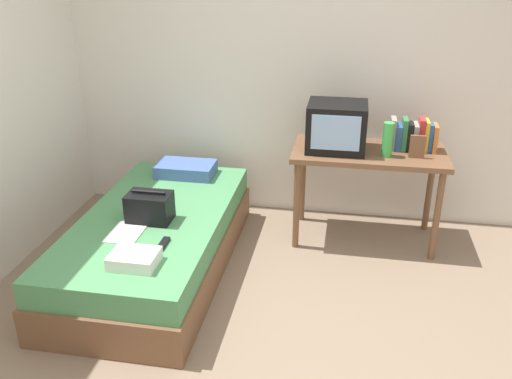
% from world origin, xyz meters
% --- Properties ---
extents(ground_plane, '(8.00, 8.00, 0.00)m').
position_xyz_m(ground_plane, '(0.00, 0.00, 0.00)').
color(ground_plane, '#84705B').
extents(wall_back, '(5.20, 0.10, 2.60)m').
position_xyz_m(wall_back, '(0.00, 2.00, 1.30)').
color(wall_back, silver).
rests_on(wall_back, ground).
extents(bed, '(1.00, 2.00, 0.44)m').
position_xyz_m(bed, '(-0.91, 0.80, 0.22)').
color(bed, brown).
rests_on(bed, ground).
extents(desk, '(1.16, 0.60, 0.76)m').
position_xyz_m(desk, '(0.58, 1.52, 0.66)').
color(desk, brown).
rests_on(desk, ground).
extents(tv, '(0.44, 0.39, 0.36)m').
position_xyz_m(tv, '(0.33, 1.51, 0.94)').
color(tv, black).
rests_on(tv, desk).
extents(water_bottle, '(0.08, 0.08, 0.26)m').
position_xyz_m(water_bottle, '(0.70, 1.41, 0.89)').
color(water_bottle, green).
rests_on(water_bottle, desk).
extents(book_row, '(0.34, 0.17, 0.25)m').
position_xyz_m(book_row, '(0.90, 1.59, 0.87)').
color(book_row, gray).
rests_on(book_row, desk).
extents(picture_frame, '(0.11, 0.02, 0.17)m').
position_xyz_m(picture_frame, '(0.92, 1.42, 0.84)').
color(picture_frame, brown).
rests_on(picture_frame, desk).
extents(pillow, '(0.47, 0.30, 0.10)m').
position_xyz_m(pillow, '(-0.89, 1.55, 0.49)').
color(pillow, '#4766AD').
rests_on(pillow, bed).
extents(handbag, '(0.30, 0.20, 0.23)m').
position_xyz_m(handbag, '(-0.89, 0.71, 0.54)').
color(handbag, black).
rests_on(handbag, bed).
extents(magazine, '(0.21, 0.29, 0.01)m').
position_xyz_m(magazine, '(-0.99, 0.50, 0.44)').
color(magazine, white).
rests_on(magazine, bed).
extents(remote_dark, '(0.04, 0.16, 0.02)m').
position_xyz_m(remote_dark, '(-0.69, 0.39, 0.45)').
color(remote_dark, black).
rests_on(remote_dark, bed).
extents(folded_towel, '(0.28, 0.22, 0.08)m').
position_xyz_m(folded_towel, '(-0.78, 0.14, 0.48)').
color(folded_towel, white).
rests_on(folded_towel, bed).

